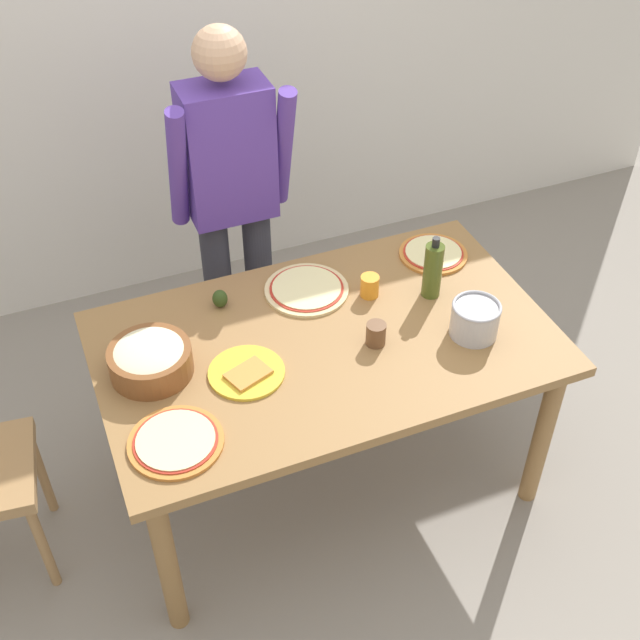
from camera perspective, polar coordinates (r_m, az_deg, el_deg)
ground at (r=3.43m, az=0.32°, el=-10.78°), size 8.00×8.00×0.00m
wall_back at (r=3.90m, az=-9.15°, el=19.65°), size 5.60×0.10×2.60m
dining_table at (r=2.93m, az=0.37°, el=-2.68°), size 1.60×0.96×0.76m
person_cook at (r=3.31m, az=-6.22°, el=8.76°), size 0.49×0.25×1.62m
pizza_raw_on_board at (r=3.07m, az=-0.95°, el=2.17°), size 0.32×0.32×0.02m
pizza_cooked_on_tray at (r=2.57m, az=-10.07°, el=-8.37°), size 0.30×0.30×0.02m
pizza_second_cooked at (r=3.28m, az=7.93°, el=4.63°), size 0.27×0.27×0.02m
plate_with_slice at (r=2.75m, az=-5.15°, el=-3.69°), size 0.26×0.26×0.02m
popcorn_bowl at (r=2.77m, az=-11.81°, el=-2.66°), size 0.28×0.28×0.11m
olive_oil_bottle at (r=3.02m, az=7.90°, el=3.49°), size 0.07×0.07×0.26m
steel_pot at (r=2.90m, az=10.80°, el=0.06°), size 0.17×0.17×0.13m
cup_orange at (r=3.03m, az=3.50°, el=2.39°), size 0.07×0.07×0.08m
cup_small_brown at (r=2.83m, az=3.94°, el=-0.98°), size 0.07×0.07×0.08m
avocado at (r=3.00m, az=-7.02°, el=1.50°), size 0.06×0.06×0.07m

